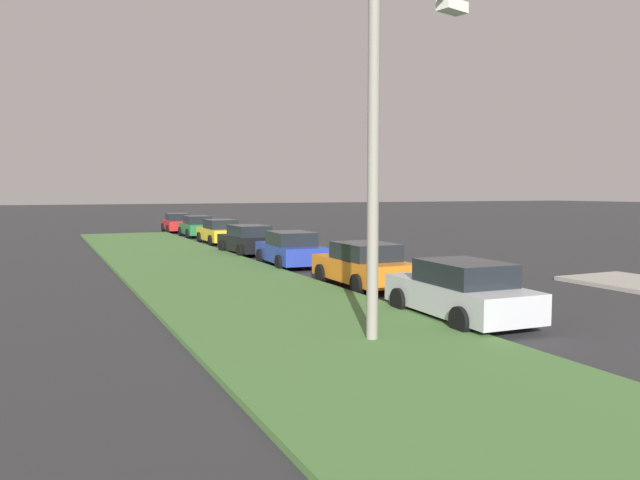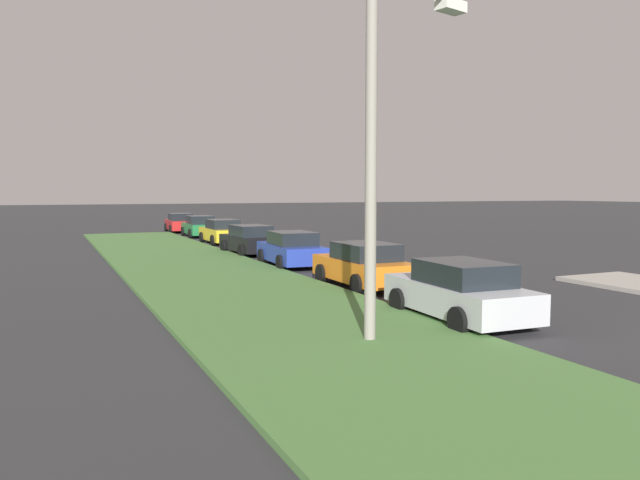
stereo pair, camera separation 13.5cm
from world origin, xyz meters
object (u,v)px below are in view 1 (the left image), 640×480
(parked_car_yellow, at_px, (220,232))
(parked_car_blue, at_px, (290,249))
(parked_car_black, at_px, (248,240))
(parked_car_orange, at_px, (363,265))
(parked_car_green, at_px, (197,227))
(parked_car_red, at_px, (177,223))
(streetlight, at_px, (386,131))
(parked_car_silver, at_px, (460,291))

(parked_car_yellow, bearing_deg, parked_car_blue, 178.42)
(parked_car_black, bearing_deg, parked_car_blue, 178.66)
(parked_car_orange, relative_size, parked_car_blue, 0.99)
(parked_car_green, height_order, parked_car_red, same)
(streetlight, bearing_deg, parked_car_yellow, -7.74)
(parked_car_silver, xyz_separation_m, parked_car_green, (29.74, -0.65, 0.00))
(parked_car_black, distance_m, parked_car_red, 18.09)
(parked_car_red, bearing_deg, parked_car_blue, -177.35)
(parked_car_yellow, bearing_deg, parked_car_orange, 179.28)
(parked_car_green, bearing_deg, parked_car_orange, -178.89)
(parked_car_red, relative_size, streetlight, 0.58)
(parked_car_yellow, bearing_deg, parked_car_silver, 178.47)
(parked_car_black, relative_size, parked_car_yellow, 1.02)
(parked_car_yellow, distance_m, parked_car_red, 11.44)
(parked_car_green, bearing_deg, parked_car_yellow, -179.00)
(parked_car_blue, bearing_deg, parked_car_red, 2.89)
(parked_car_green, bearing_deg, parked_car_blue, -179.47)
(parked_car_silver, relative_size, parked_car_green, 1.01)
(parked_car_black, bearing_deg, parked_car_yellow, -5.91)
(parked_car_green, xyz_separation_m, parked_car_red, (5.35, 0.26, 0.00))
(streetlight, bearing_deg, parked_car_orange, -25.71)
(parked_car_green, relative_size, parked_car_red, 0.99)
(parked_car_silver, distance_m, parked_car_orange, 5.58)
(parked_car_black, relative_size, streetlight, 0.58)
(parked_car_black, bearing_deg, parked_car_orange, 178.65)
(parked_car_blue, bearing_deg, parked_car_yellow, 1.76)
(parked_car_red, height_order, streetlight, streetlight)
(parked_car_silver, xyz_separation_m, parked_car_blue, (11.67, -0.27, 0.00))
(parked_car_silver, relative_size, parked_car_orange, 1.01)
(parked_car_orange, bearing_deg, parked_car_red, 0.89)
(parked_car_silver, xyz_separation_m, parked_car_black, (17.00, -0.17, 0.00))
(parked_car_orange, bearing_deg, streetlight, 155.17)
(parked_car_orange, height_order, parked_car_red, same)
(parked_car_orange, distance_m, streetlight, 8.19)
(parked_car_blue, height_order, parked_car_green, same)
(parked_car_orange, bearing_deg, parked_car_blue, 1.99)
(parked_car_blue, height_order, streetlight, streetlight)
(parked_car_orange, relative_size, parked_car_green, 0.99)
(parked_car_silver, distance_m, parked_car_yellow, 23.66)
(parked_car_green, bearing_deg, parked_car_red, 4.47)
(parked_car_silver, bearing_deg, parked_car_green, 1.65)
(parked_car_yellow, bearing_deg, streetlight, 172.11)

